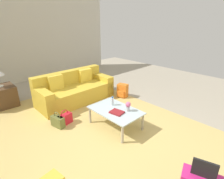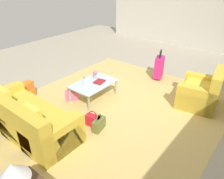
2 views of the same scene
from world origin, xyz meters
name	(u,v)px [view 1 (image 1 of 2)]	position (x,y,z in m)	size (l,w,h in m)	color
ground_plane	(111,145)	(0.00, 0.00, 0.00)	(12.00, 12.00, 0.00)	#A89E89
wall_right	(12,40)	(5.06, 0.00, 1.55)	(0.12, 8.00, 3.10)	beige
area_rug	(84,135)	(0.60, 0.20, 0.00)	(5.20, 4.40, 0.01)	tan
couch	(74,91)	(2.19, -0.60, 0.30)	(0.90, 2.13, 0.84)	gold
coffee_table	(115,112)	(0.40, -0.50, 0.36)	(1.10, 0.72, 0.41)	silver
water_bottle	(112,101)	(0.60, -0.60, 0.50)	(0.06, 0.06, 0.20)	silver
coffee_table_book	(117,112)	(0.28, -0.42, 0.42)	(0.26, 0.21, 0.03)	maroon
flower_vase	(128,106)	(0.18, -0.65, 0.53)	(0.11, 0.11, 0.21)	#B2B7BC
side_table	(2,97)	(3.20, 1.00, 0.28)	(0.64, 0.64, 0.56)	#513823
handbag_red	(65,119)	(1.24, 0.25, 0.13)	(0.19, 0.34, 0.36)	red
handbag_pink	(114,109)	(0.81, -0.85, 0.13)	(0.34, 0.31, 0.36)	pink
handbag_olive	(58,121)	(1.25, 0.42, 0.13)	(0.34, 0.20, 0.36)	olive
backpack_orange	(122,91)	(1.40, -1.79, 0.19)	(0.35, 0.31, 0.40)	orange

